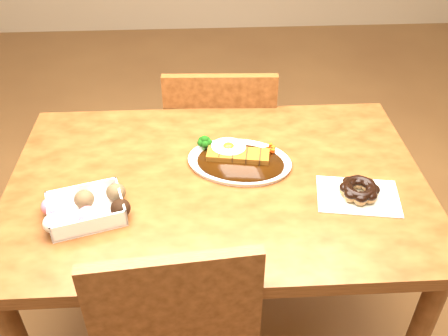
{
  "coord_description": "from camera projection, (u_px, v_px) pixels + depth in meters",
  "views": [
    {
      "loc": [
        -0.04,
        -1.12,
        1.65
      ],
      "look_at": [
        0.02,
        -0.03,
        0.81
      ],
      "focal_mm": 40.0,
      "sensor_mm": 36.0,
      "label": 1
    }
  ],
  "objects": [
    {
      "name": "chair_far",
      "position": [
        220.0,
        148.0,
        2.03
      ],
      "size": [
        0.44,
        0.44,
        0.87
      ],
      "rotation": [
        0.0,
        0.0,
        3.1
      ],
      "color": "#4B250F",
      "rests_on": "ground"
    },
    {
      "name": "ground",
      "position": [
        219.0,
        332.0,
        1.9
      ],
      "size": [
        6.0,
        6.0,
        0.0
      ],
      "primitive_type": "plane",
      "color": "brown",
      "rests_on": "ground"
    },
    {
      "name": "donut_box",
      "position": [
        86.0,
        208.0,
        1.3
      ],
      "size": [
        0.23,
        0.2,
        0.05
      ],
      "rotation": [
        0.0,
        0.0,
        0.29
      ],
      "color": "white",
      "rests_on": "table"
    },
    {
      "name": "katsu_curry_plate",
      "position": [
        238.0,
        159.0,
        1.49
      ],
      "size": [
        0.35,
        0.28,
        0.06
      ],
      "rotation": [
        0.0,
        0.0,
        -0.24
      ],
      "color": "white",
      "rests_on": "table"
    },
    {
      "name": "table",
      "position": [
        218.0,
        204.0,
        1.5
      ],
      "size": [
        1.2,
        0.8,
        0.75
      ],
      "color": "#4B250F",
      "rests_on": "ground"
    },
    {
      "name": "pon_de_ring",
      "position": [
        359.0,
        190.0,
        1.36
      ],
      "size": [
        0.25,
        0.19,
        0.04
      ],
      "rotation": [
        0.0,
        0.0,
        -0.17
      ],
      "color": "silver",
      "rests_on": "table"
    }
  ]
}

